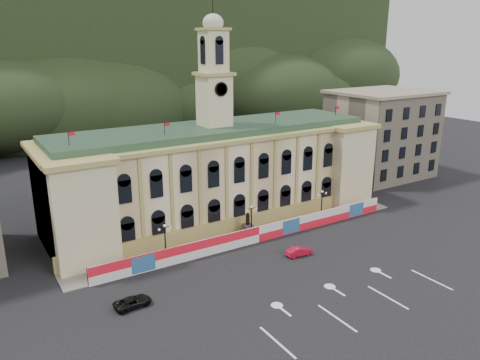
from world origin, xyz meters
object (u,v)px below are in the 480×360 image
black_suv (133,302)px  statue (248,228)px  red_sedan (299,251)px  lamp_center (251,219)px

black_suv → statue: bearing=-68.7°
statue → black_suv: (-21.97, -10.14, -0.59)m
statue → red_sedan: (2.21, -9.76, -0.55)m
lamp_center → statue: bearing=90.0°
red_sedan → black_suv: 24.19m
lamp_center → black_suv: 23.92m
statue → lamp_center: (0.00, -1.00, 1.89)m
statue → lamp_center: size_ratio=0.72×
statue → black_suv: statue is taller
lamp_center → black_suv: lamp_center is taller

